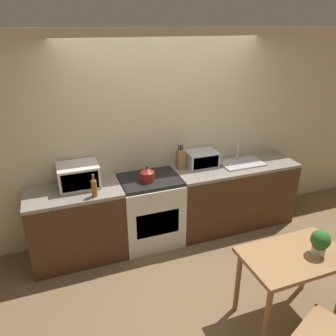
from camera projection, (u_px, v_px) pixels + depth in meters
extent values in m
plane|color=brown|center=(195.00, 270.00, 3.82)|extent=(16.00, 16.00, 0.00)
cube|color=beige|center=(163.00, 136.00, 4.23)|extent=(10.00, 0.06, 2.60)
cube|color=#4C2D19|center=(77.00, 225.00, 3.90)|extent=(1.08, 0.62, 0.86)
cube|color=gray|center=(73.00, 192.00, 3.72)|extent=(1.08, 0.62, 0.04)
cube|color=#4C2D19|center=(233.00, 196.00, 4.58)|extent=(1.68, 0.62, 0.86)
cube|color=gray|center=(236.00, 166.00, 4.40)|extent=(1.68, 0.62, 0.04)
cube|color=silver|center=(150.00, 211.00, 4.19)|extent=(0.74, 0.62, 0.86)
cube|color=black|center=(150.00, 180.00, 4.01)|extent=(0.71, 0.57, 0.04)
cube|color=black|center=(158.00, 224.00, 3.93)|extent=(0.54, 0.02, 0.32)
cylinder|color=maroon|center=(148.00, 177.00, 3.92)|extent=(0.17, 0.17, 0.11)
cone|color=maroon|center=(147.00, 170.00, 3.89)|extent=(0.16, 0.16, 0.05)
sphere|color=black|center=(147.00, 167.00, 3.87)|extent=(0.03, 0.03, 0.03)
cube|color=silver|center=(78.00, 175.00, 3.78)|extent=(0.46, 0.37, 0.26)
cube|color=black|center=(80.00, 182.00, 3.63)|extent=(0.41, 0.01, 0.21)
cylinder|color=olive|center=(94.00, 188.00, 3.56)|extent=(0.06, 0.06, 0.19)
cylinder|color=olive|center=(93.00, 178.00, 3.50)|extent=(0.02, 0.02, 0.07)
cube|color=#9E7042|center=(180.00, 159.00, 4.23)|extent=(0.09, 0.09, 0.25)
cylinder|color=black|center=(179.00, 148.00, 4.16)|extent=(0.01, 0.01, 0.07)
cylinder|color=black|center=(180.00, 148.00, 4.16)|extent=(0.01, 0.01, 0.07)
cylinder|color=black|center=(182.00, 147.00, 4.17)|extent=(0.01, 0.01, 0.07)
cube|color=silver|center=(201.00, 159.00, 4.33)|extent=(0.40, 0.29, 0.20)
cube|color=black|center=(206.00, 162.00, 4.21)|extent=(0.36, 0.01, 0.16)
cube|color=silver|center=(242.00, 163.00, 4.41)|extent=(0.57, 0.35, 0.02)
cylinder|color=silver|center=(238.00, 152.00, 4.47)|extent=(0.03, 0.03, 0.22)
cube|color=#9E7042|center=(295.00, 256.00, 2.95)|extent=(0.95, 0.58, 0.04)
cylinder|color=#9E7042|center=(266.00, 319.00, 2.77)|extent=(0.05, 0.05, 0.70)
cylinder|color=#9E7042|center=(238.00, 282.00, 3.16)|extent=(0.05, 0.05, 0.70)
cylinder|color=#9E7042|center=(307.00, 262.00, 3.42)|extent=(0.05, 0.05, 0.70)
cylinder|color=#9E7042|center=(313.00, 328.00, 2.83)|extent=(0.04, 0.04, 0.45)
cylinder|color=beige|center=(318.00, 250.00, 2.94)|extent=(0.12, 0.12, 0.07)
sphere|color=#2D6B28|center=(321.00, 240.00, 2.89)|extent=(0.17, 0.17, 0.17)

